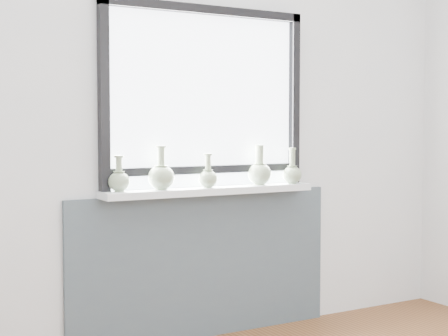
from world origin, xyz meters
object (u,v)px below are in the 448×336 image
vase_a (119,180)px  vase_e (292,173)px  vase_b (161,176)px  vase_c (208,177)px  windowsill (210,191)px  vase_d (260,172)px

vase_a → vase_e: size_ratio=0.89×
vase_e → vase_b: bearing=178.3°
vase_c → vase_e: 0.59m
windowsill → vase_c: 0.09m
windowsill → vase_d: 0.35m
vase_c → vase_e: (0.59, -0.00, 0.00)m
vase_d → vase_b: bearing=-179.8°
windowsill → vase_b: size_ratio=5.38×
windowsill → vase_b: 0.33m
vase_a → vase_c: 0.53m
vase_d → vase_e: (0.22, -0.03, -0.01)m
vase_d → vase_e: vase_d is taller
vase_a → vase_b: size_ratio=0.80×
vase_d → vase_e: 0.22m
vase_e → vase_d: bearing=172.9°
vase_c → vase_d: size_ratio=0.82×
vase_c → windowsill: bearing=42.9°
vase_d → vase_a: bearing=179.7°
vase_a → vase_c: bearing=-3.4°
vase_b → vase_a: bearing=178.6°
vase_a → vase_e: (1.12, -0.03, 0.00)m
vase_e → windowsill: bearing=177.1°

